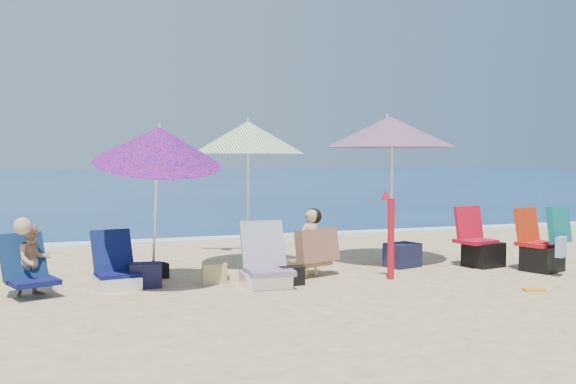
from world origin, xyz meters
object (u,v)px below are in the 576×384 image
object	(u,v)px
chair_rainbow	(266,269)
person_center	(312,244)
umbrella_blue	(158,145)
person_left	(31,260)
furled_umbrella	(390,230)
camp_chair_left	(480,248)
camp_chair_right	(543,248)
umbrella_turquoise	(390,132)
umbrella_striped	(248,138)
chair_navy	(116,273)

from	to	relation	value
chair_rainbow	person_center	bearing A→B (deg)	26.86
umbrella_blue	person_center	size ratio (longest dim) A/B	2.33
person_center	person_left	distance (m)	3.36
furled_umbrella	chair_rainbow	bearing A→B (deg)	176.40
chair_rainbow	camp_chair_left	xyz separation A→B (m)	(3.28, 0.34, 0.05)
furled_umbrella	camp_chair_right	xyz separation A→B (m)	(2.22, -0.19, -0.30)
umbrella_turquoise	umbrella_striped	distance (m)	2.05
umbrella_blue	camp_chair_left	distance (m)	4.72
chair_rainbow	camp_chair_right	world-z (taller)	camp_chair_right
chair_rainbow	furled_umbrella	bearing A→B (deg)	-3.60
chair_navy	camp_chair_left	xyz separation A→B (m)	(4.98, -0.12, 0.07)
camp_chair_right	umbrella_striped	bearing A→B (deg)	156.92
camp_chair_right	person_left	world-z (taller)	camp_chair_right
umbrella_turquoise	chair_navy	world-z (taller)	umbrella_turquoise
umbrella_blue	furled_umbrella	distance (m)	3.04
chair_navy	umbrella_turquoise	bearing A→B (deg)	7.67
camp_chair_right	furled_umbrella	bearing A→B (deg)	175.04
umbrella_blue	camp_chair_right	xyz separation A→B (m)	(5.05, -0.55, -1.35)
umbrella_striped	camp_chair_right	world-z (taller)	umbrella_striped
person_center	person_left	world-z (taller)	person_left
umbrella_blue	person_left	distance (m)	1.89
umbrella_striped	chair_navy	distance (m)	2.60
umbrella_striped	umbrella_blue	bearing A→B (deg)	-143.18
chair_navy	chair_rainbow	distance (m)	1.76
person_center	chair_navy	bearing A→B (deg)	178.22
camp_chair_left	chair_navy	bearing A→B (deg)	178.64
umbrella_striped	chair_rainbow	xyz separation A→B (m)	(-0.14, -1.28, -1.61)
chair_rainbow	umbrella_blue	bearing A→B (deg)	168.13
umbrella_turquoise	chair_navy	bearing A→B (deg)	-172.33
umbrella_blue	chair_navy	bearing A→B (deg)	157.56
chair_navy	chair_rainbow	size ratio (longest dim) A/B	0.89
umbrella_blue	chair_navy	size ratio (longest dim) A/B	3.04
umbrella_blue	camp_chair_right	bearing A→B (deg)	-6.22
camp_chair_right	umbrella_blue	bearing A→B (deg)	173.78
person_left	umbrella_turquoise	bearing A→B (deg)	7.58
chair_navy	camp_chair_left	size ratio (longest dim) A/B	0.80
umbrella_turquoise	camp_chair_left	size ratio (longest dim) A/B	2.59
chair_navy	chair_rainbow	bearing A→B (deg)	-14.99
chair_navy	person_left	size ratio (longest dim) A/B	0.76
camp_chair_left	person_left	world-z (taller)	person_left
umbrella_turquoise	furled_umbrella	bearing A→B (deg)	-117.60
umbrella_turquoise	person_left	bearing A→B (deg)	-172.42
furled_umbrella	chair_navy	bearing A→B (deg)	170.45
camp_chair_right	camp_chair_left	bearing A→B (deg)	130.82
chair_navy	person_center	xyz separation A→B (m)	(2.45, -0.08, 0.25)
umbrella_blue	chair_rainbow	xyz separation A→B (m)	(1.22, -0.26, -1.47)
umbrella_blue	camp_chair_left	xyz separation A→B (m)	(4.50, 0.08, -1.42)
person_left	camp_chair_left	bearing A→B (deg)	-0.03
furled_umbrella	person_center	size ratio (longest dim) A/B	1.28
umbrella_striped	person_left	xyz separation A→B (m)	(-2.76, -0.94, -1.41)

